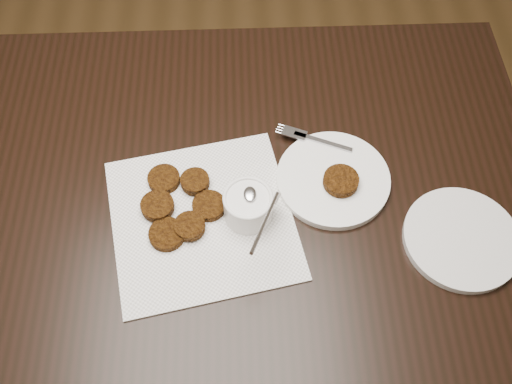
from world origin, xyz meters
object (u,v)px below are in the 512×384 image
plate_with_patty (334,177)px  napkin (202,219)px  sauce_ramekin (248,197)px  plate_empty (461,239)px  table (206,273)px

plate_with_patty → napkin: bearing=-163.3°
sauce_ramekin → plate_with_patty: size_ratio=0.58×
plate_with_patty → plate_empty: size_ratio=1.04×
table → napkin: napkin is taller
plate_with_patty → table: bearing=-177.1°
plate_empty → table: bearing=166.1°
napkin → sauce_ramekin: 0.10m
sauce_ramekin → plate_empty: 0.38m
table → plate_with_patty: 0.47m
plate_empty → napkin: bearing=172.6°
napkin → plate_empty: bearing=-7.4°
napkin → sauce_ramekin: bearing=3.6°
sauce_ramekin → plate_empty: (0.37, -0.06, -0.06)m
sauce_ramekin → plate_with_patty: (0.16, 0.07, -0.05)m
table → plate_with_patty: plate_with_patty is taller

